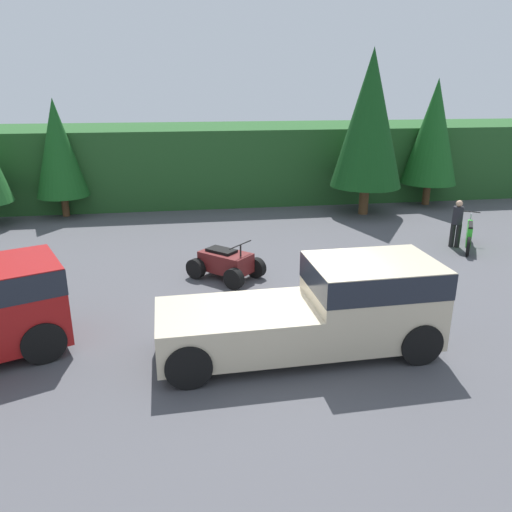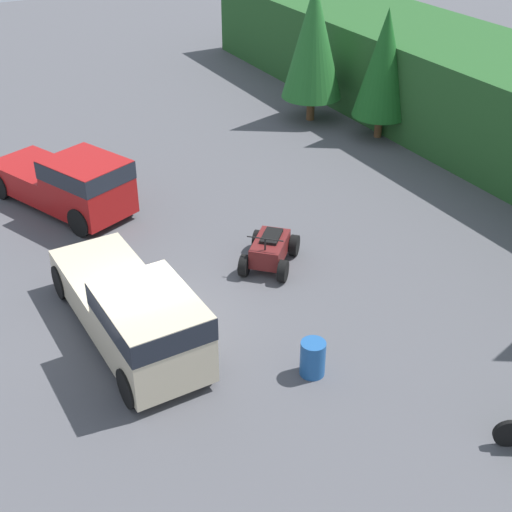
# 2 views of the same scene
# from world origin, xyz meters

# --- Properties ---
(ground_plane) EXTENTS (80.00, 80.00, 0.00)m
(ground_plane) POSITION_xyz_m (0.00, 0.00, 0.00)
(ground_plane) COLOR #4C4C51
(tree_left) EXTENTS (2.48, 2.48, 5.64)m
(tree_left) POSITION_xyz_m (-10.50, 11.43, 3.31)
(tree_left) COLOR brown
(tree_left) RESTS_ON ground_plane
(tree_mid_left) EXTENTS (2.21, 2.21, 5.03)m
(tree_mid_left) POSITION_xyz_m (-7.58, 12.76, 2.96)
(tree_mid_left) COLOR brown
(tree_mid_left) RESTS_ON ground_plane
(pickup_truck_red) EXTENTS (5.62, 3.84, 1.99)m
(pickup_truck_red) POSITION_xyz_m (-7.23, 0.26, 1.04)
(pickup_truck_red) COLOR maroon
(pickup_truck_red) RESTS_ON ground_plane
(pickup_truck_second) EXTENTS (6.01, 2.22, 1.99)m
(pickup_truck_second) POSITION_xyz_m (0.43, -0.43, 1.05)
(pickup_truck_second) COLOR beige
(pickup_truck_second) RESTS_ON ground_plane
(quad_atv) EXTENTS (2.39, 2.37, 1.17)m
(quad_atv) POSITION_xyz_m (-1.31, 4.20, 0.46)
(quad_atv) COLOR black
(quad_atv) RESTS_ON ground_plane
(steel_barrel) EXTENTS (0.58, 0.58, 0.88)m
(steel_barrel) POSITION_xyz_m (3.24, 2.72, 0.44)
(steel_barrel) COLOR #1E5193
(steel_barrel) RESTS_ON ground_plane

